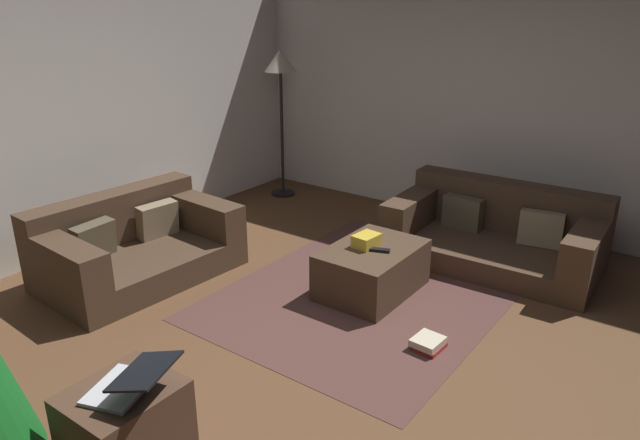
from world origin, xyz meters
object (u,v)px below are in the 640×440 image
Objects in this scene: side_table at (127,431)px; laptop at (129,382)px; gift_box at (366,241)px; corner_lamp at (281,72)px; couch_left at (133,245)px; ottoman at (372,270)px; book_stack at (429,343)px; tv_remote at (380,250)px; couch_right at (497,233)px.

side_table is 0.30m from laptop.
corner_lamp is (1.52, 2.11, 1.00)m from gift_box.
side_table is (-1.45, -1.83, -0.02)m from couch_left.
couch_left reaches higher than ottoman.
side_table is 1.11× the size of laptop.
laptop is at bearing -149.65° from corner_lamp.
couch_left is 2.59m from book_stack.
book_stack is (1.85, -0.66, -0.50)m from laptop.
book_stack is 3.80m from corner_lamp.
couch_left is at bearing 117.08° from ottoman.
couch_left is 10.01× the size of tv_remote.
ottoman is (0.92, -1.79, -0.07)m from couch_left.
tv_remote is 2.32m from laptop.
book_stack is at bearing -120.78° from gift_box.
corner_lamp is at bearing 29.65° from side_table.
tv_remote is 0.31× the size of side_table.
laptop reaches higher than side_table.
book_stack is (0.43, -2.54, -0.22)m from couch_left.
couch_left is at bearing -171.26° from corner_lamp.
side_table is at bearing 79.56° from couch_right.
book_stack is (-0.49, -0.75, -0.15)m from ottoman.
book_stack is at bearing 103.05° from couch_left.
couch_right reaches higher than book_stack.
couch_right is 1.32m from tv_remote.
ottoman reaches higher than book_stack.
book_stack is (-0.48, -0.81, -0.39)m from gift_box.
laptop is at bearing 56.37° from couch_left.
laptop reaches higher than gift_box.
book_stack is (-1.67, -0.18, -0.21)m from couch_right.
corner_lamp is at bearing 54.22° from gift_box.
laptop is at bearing 160.45° from book_stack.
gift_box is 2.79m from corner_lamp.
couch_right reaches higher than ottoman.
couch_left reaches higher than side_table.
couch_left is 1.97m from gift_box.
tv_remote is at bearing -124.49° from corner_lamp.
tv_remote is 2.34m from side_table.
tv_remote is 0.72× the size of book_stack.
gift_box is 0.12× the size of corner_lamp.
ottoman is 5.33× the size of tv_remote.
couch_right is 3.83× the size of laptop.
couch_left is at bearing 52.84° from laptop.
ottoman is at bearing -81.25° from gift_box.
tv_remote is (0.89, -1.87, 0.13)m from couch_left.
couch_left is 3.16m from couch_right.
couch_left is at bearing 99.52° from book_stack.
laptop is (-3.53, 0.48, 0.29)m from couch_right.
couch_left is 3.41× the size of laptop.
gift_box is 1.02m from book_stack.
ottoman is 1.64× the size of side_table.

